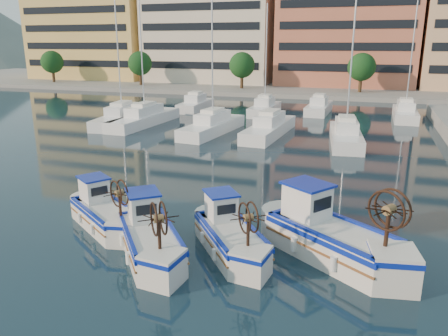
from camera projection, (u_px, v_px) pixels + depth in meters
ground at (203, 250)px, 16.58m from camera, size 300.00×300.00×0.00m
waterfront at (401, 20)px, 70.00m from camera, size 180.00×40.00×25.60m
yacht_marina at (272, 118)px, 42.27m from camera, size 39.04×22.79×11.50m
fishing_boat_a at (104, 212)px, 18.49m from camera, size 4.14×3.57×2.55m
fishing_boat_b at (150, 236)px, 16.05m from camera, size 3.99×4.36×2.73m
fishing_boat_c at (230, 234)px, 16.32m from camera, size 3.76×4.16×2.59m
fishing_boat_d at (330, 235)px, 15.82m from camera, size 5.24×4.54×3.22m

